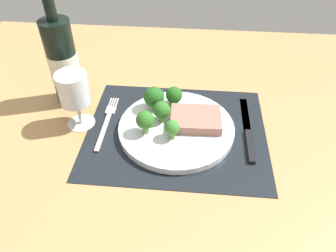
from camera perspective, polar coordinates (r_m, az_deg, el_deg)
ground_plane at (r=76.88cm, az=1.45°, el=-1.82°), size 140.00×110.00×3.00cm
placemat at (r=75.74cm, az=1.47°, el=-0.92°), size 41.80×34.37×0.30cm
plate at (r=75.10cm, az=1.49°, el=-0.39°), size 26.94×26.94×1.60cm
steak at (r=74.83cm, az=4.94°, el=1.21°), size 11.91×9.15×2.21cm
broccoli_front_edge at (r=78.97cm, az=1.08°, el=5.47°), size 4.13×4.13×5.02cm
broccoli_near_steak at (r=73.87cm, az=-1.16°, el=2.80°), size 4.01×4.01×5.30cm
broccoli_back_left at (r=69.55cm, az=0.75°, el=-0.36°), size 3.33×3.33×4.79cm
broccoli_near_fork at (r=77.47cm, az=-2.50°, el=5.14°), size 5.05×5.05×5.98cm
broccoli_center at (r=70.67cm, az=-4.09°, el=1.00°), size 4.11×4.11×5.76cm
fork at (r=79.04cm, az=-10.81°, el=0.77°), size 2.40×19.20×0.50cm
knife at (r=76.99cm, az=14.03°, el=-1.14°), size 1.80×23.00×0.80cm
wine_bottle at (r=83.36cm, az=-18.07°, el=10.65°), size 7.18×7.18×29.35cm
wine_glass at (r=75.18cm, az=-16.34°, el=5.80°), size 6.97×6.97×13.97cm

